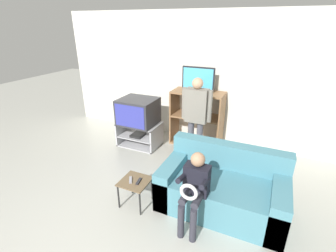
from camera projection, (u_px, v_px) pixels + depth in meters
wall_back at (202, 79)px, 4.93m from camera, size 6.40×0.06×2.60m
tv_stand at (140, 134)px, 5.02m from camera, size 0.83×0.56×0.48m
television_main at (138, 111)px, 4.83m from camera, size 0.71×0.63×0.51m
media_shelf at (197, 118)px, 4.94m from camera, size 1.02×0.49×1.12m
television_flat at (198, 80)px, 4.66m from camera, size 0.64×0.20×0.48m
snack_table at (135, 184)px, 3.33m from camera, size 0.39×0.39×0.38m
remote_control_black at (139, 181)px, 3.28m from camera, size 0.06×0.15×0.02m
remote_control_white at (131, 180)px, 3.31m from camera, size 0.11×0.14×0.02m
couch at (222, 188)px, 3.31m from camera, size 1.64×0.91×0.82m
person_standing_adult at (196, 113)px, 4.18m from camera, size 0.53×0.20×1.54m
person_seated_child at (194, 186)px, 2.84m from camera, size 0.33×0.43×1.00m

